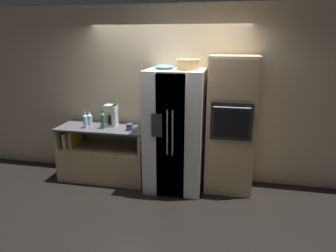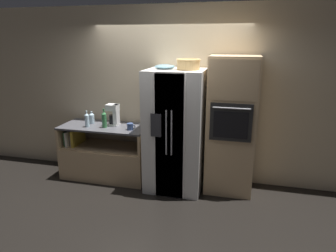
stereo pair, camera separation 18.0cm
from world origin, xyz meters
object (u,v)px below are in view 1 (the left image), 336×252
object	(u,v)px
bottle_tall	(90,119)
coffee_maker	(112,114)
refrigerator	(175,131)
wall_oven	(231,125)
mug	(130,127)
wicker_basket	(188,64)
bottle_short	(103,120)
bottle_wide	(85,121)
fruit_bowl	(164,67)

from	to	relation	value
bottle_tall	coffee_maker	size ratio (longest dim) A/B	0.60
refrigerator	wall_oven	bearing A→B (deg)	7.35
refrigerator	mug	distance (m)	0.72
wicker_basket	bottle_short	distance (m)	1.63
wicker_basket	bottle_wide	world-z (taller)	wicker_basket
refrigerator	bottle_tall	distance (m)	1.49
refrigerator	coffee_maker	xyz separation A→B (m)	(-1.07, 0.13, 0.17)
bottle_wide	refrigerator	bearing A→B (deg)	2.44
mug	coffee_maker	bearing A→B (deg)	152.89
wall_oven	mug	world-z (taller)	wall_oven
fruit_bowl	coffee_maker	world-z (taller)	fruit_bowl
fruit_bowl	mug	xyz separation A→B (m)	(-0.55, -0.07, -0.93)
mug	refrigerator	bearing A→B (deg)	3.57
bottle_tall	mug	xyz separation A→B (m)	(0.76, -0.18, -0.05)
wall_oven	mug	size ratio (longest dim) A/B	14.98
bottle_wide	bottle_short	bearing A→B (deg)	7.72
wall_oven	fruit_bowl	xyz separation A→B (m)	(-1.00, -0.08, 0.86)
bottle_tall	bottle_wide	world-z (taller)	bottle_wide
fruit_bowl	bottle_tall	xyz separation A→B (m)	(-1.31, 0.11, -0.89)
refrigerator	coffee_maker	bearing A→B (deg)	172.80
wall_oven	bottle_short	size ratio (longest dim) A/B	6.67
wicker_basket	mug	size ratio (longest dim) A/B	2.47
wall_oven	mug	distance (m)	1.56
fruit_bowl	mug	bearing A→B (deg)	-172.48
wicker_basket	bottle_short	size ratio (longest dim) A/B	1.10
refrigerator	wall_oven	world-z (taller)	wall_oven
bottle_tall	bottle_short	world-z (taller)	bottle_short
refrigerator	wicker_basket	xyz separation A→B (m)	(0.19, -0.02, 1.01)
bottle_short	mug	bearing A→B (deg)	-2.71
bottle_tall	bottle_wide	bearing A→B (deg)	-83.59
wall_oven	bottle_wide	world-z (taller)	wall_oven
wicker_basket	coffee_maker	world-z (taller)	wicker_basket
bottle_short	coffee_maker	size ratio (longest dim) A/B	0.88
wicker_basket	coffee_maker	size ratio (longest dim) A/B	0.96
bottle_short	refrigerator	bearing A→B (deg)	1.14
mug	coffee_maker	distance (m)	0.42
wall_oven	fruit_bowl	bearing A→B (deg)	-175.45
wall_oven	mug	bearing A→B (deg)	-174.40
bottle_short	wicker_basket	bearing A→B (deg)	-0.02
fruit_bowl	wicker_basket	bearing A→B (deg)	-8.12
refrigerator	bottle_wide	world-z (taller)	refrigerator
refrigerator	wicker_basket	bearing A→B (deg)	-7.31
wall_oven	bottle_tall	size ratio (longest dim) A/B	9.82
bottle_tall	wall_oven	bearing A→B (deg)	-0.80
refrigerator	bottle_short	bearing A→B (deg)	-178.86
refrigerator	wicker_basket	distance (m)	1.03
bottle_short	mug	xyz separation A→B (m)	(0.45, -0.02, -0.08)
bottle_wide	fruit_bowl	bearing A→B (deg)	3.99
refrigerator	fruit_bowl	xyz separation A→B (m)	(-0.17, 0.03, 0.96)
bottle_tall	bottle_wide	distance (m)	0.20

